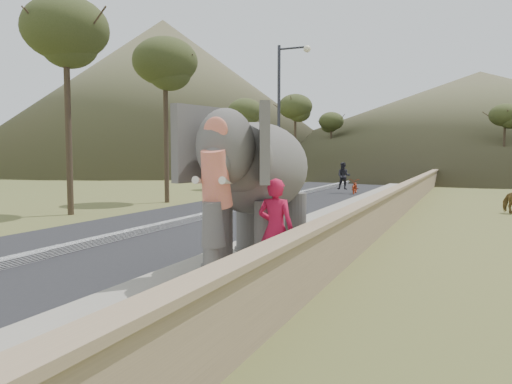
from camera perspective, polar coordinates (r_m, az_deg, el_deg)
ground at (r=9.63m, az=-3.64°, el=-10.55°), size 160.00×160.00×0.00m
road at (r=20.63m, az=-3.42°, el=-2.43°), size 7.00×120.00×0.03m
median at (r=20.62m, az=-3.42°, el=-2.17°), size 0.35×120.00×0.22m
walkway at (r=18.92m, az=10.25°, el=-2.94°), size 3.00×120.00×0.15m
parapet at (r=18.57m, az=15.23°, el=-1.69°), size 0.30×120.00×1.10m
lamppost at (r=26.06m, az=3.27°, el=9.71°), size 1.76×0.36×8.00m
signboard at (r=25.04m, az=2.93°, el=2.52°), size 0.60×0.08×2.40m
hill_left at (r=76.55m, az=-10.49°, el=10.79°), size 60.00×60.00×22.00m
hill_far at (r=78.42m, az=24.08°, el=7.39°), size 80.00×80.00×14.00m
elephant_and_man at (r=10.78m, az=0.28°, el=0.36°), size 2.59×4.56×3.17m
motorcyclist at (r=31.01m, az=10.66°, el=1.19°), size 1.54×1.81×1.93m
trees at (r=34.93m, az=19.94°, el=6.38°), size 47.45×42.13×8.85m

